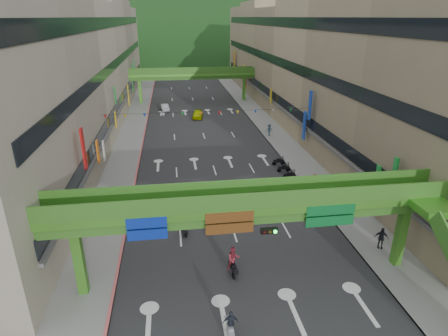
{
  "coord_description": "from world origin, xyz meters",
  "views": [
    {
      "loc": [
        -4.64,
        -14.88,
        16.96
      ],
      "look_at": [
        0.0,
        18.0,
        3.5
      ],
      "focal_mm": 30.0,
      "sensor_mm": 36.0,
      "label": 1
    }
  ],
  "objects_px": {
    "overpass_near": "(266,216)",
    "scooter_rider_near": "(184,223)",
    "pedestrian_red": "(314,182)",
    "scooter_rider_mid": "(233,260)",
    "car_yellow": "(198,114)",
    "car_silver": "(165,108)"
  },
  "relations": [
    {
      "from": "pedestrian_red",
      "to": "scooter_rider_near",
      "type": "bearing_deg",
      "value": 174.61
    },
    {
      "from": "overpass_near",
      "to": "car_silver",
      "type": "bearing_deg",
      "value": 97.63
    },
    {
      "from": "scooter_rider_mid",
      "to": "car_silver",
      "type": "distance_m",
      "value": 50.88
    },
    {
      "from": "scooter_rider_mid",
      "to": "car_yellow",
      "type": "distance_m",
      "value": 44.53
    },
    {
      "from": "car_yellow",
      "to": "scooter_rider_mid",
      "type": "bearing_deg",
      "value": -83.09
    },
    {
      "from": "scooter_rider_near",
      "to": "car_yellow",
      "type": "relative_size",
      "value": 0.51
    },
    {
      "from": "overpass_near",
      "to": "scooter_rider_mid",
      "type": "relative_size",
      "value": 12.74
    },
    {
      "from": "car_silver",
      "to": "overpass_near",
      "type": "bearing_deg",
      "value": -89.79
    },
    {
      "from": "overpass_near",
      "to": "scooter_rider_mid",
      "type": "xyz_separation_m",
      "value": [
        -1.87,
        1.24,
        -4.06
      ]
    },
    {
      "from": "scooter_rider_mid",
      "to": "scooter_rider_near",
      "type": "bearing_deg",
      "value": 118.71
    },
    {
      "from": "overpass_near",
      "to": "scooter_rider_near",
      "type": "distance_m",
      "value": 9.61
    },
    {
      "from": "scooter_rider_near",
      "to": "scooter_rider_mid",
      "type": "distance_m",
      "value": 6.62
    },
    {
      "from": "overpass_near",
      "to": "car_yellow",
      "type": "xyz_separation_m",
      "value": [
        -1.06,
        45.76,
        -4.47
      ]
    },
    {
      "from": "overpass_near",
      "to": "pedestrian_red",
      "type": "bearing_deg",
      "value": 57.48
    },
    {
      "from": "overpass_near",
      "to": "car_silver",
      "type": "xyz_separation_m",
      "value": [
        -6.95,
        51.87,
        -4.54
      ]
    },
    {
      "from": "overpass_near",
      "to": "pedestrian_red",
      "type": "xyz_separation_m",
      "value": [
        8.87,
        13.91,
        -4.41
      ]
    },
    {
      "from": "scooter_rider_near",
      "to": "car_yellow",
      "type": "height_order",
      "value": "scooter_rider_near"
    },
    {
      "from": "overpass_near",
      "to": "scooter_rider_near",
      "type": "bearing_deg",
      "value": 125.63
    },
    {
      "from": "overpass_near",
      "to": "pedestrian_red",
      "type": "relative_size",
      "value": 17.57
    },
    {
      "from": "car_silver",
      "to": "pedestrian_red",
      "type": "height_order",
      "value": "pedestrian_red"
    },
    {
      "from": "scooter_rider_near",
      "to": "pedestrian_red",
      "type": "relative_size",
      "value": 1.39
    },
    {
      "from": "overpass_near",
      "to": "scooter_rider_near",
      "type": "height_order",
      "value": "overpass_near"
    }
  ]
}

